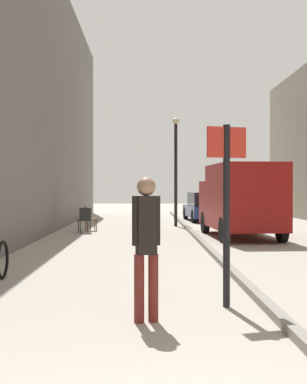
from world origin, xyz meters
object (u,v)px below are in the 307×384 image
(street_sign_post, at_px, (227,199))
(cafe_chair_near_window, at_px, (85,218))
(cafe_chair_by_doorway, at_px, (89,217))
(pedestrian_main_foreground, at_px, (146,238))
(lamp_post, at_px, (176,164))
(parked_car, at_px, (205,207))
(delivery_van, at_px, (240,199))

(street_sign_post, bearing_deg, cafe_chair_near_window, -89.91)
(cafe_chair_near_window, height_order, cafe_chair_by_doorway, same)
(cafe_chair_by_doorway, bearing_deg, cafe_chair_near_window, -18.16)
(pedestrian_main_foreground, bearing_deg, cafe_chair_by_doorway, 86.30)
(lamp_post, height_order, cafe_chair_near_window, lamp_post)
(lamp_post, relative_size, cafe_chair_near_window, 5.06)
(parked_car, bearing_deg, cafe_chair_near_window, -130.98)
(parked_car, height_order, street_sign_post, street_sign_post)
(pedestrian_main_foreground, bearing_deg, cafe_chair_near_window, 87.13)
(pedestrian_main_foreground, xyz_separation_m, lamp_post, (1.32, 16.15, 1.66))
(cafe_chair_by_doorway, bearing_deg, street_sign_post, -0.59)
(street_sign_post, height_order, cafe_chair_by_doorway, street_sign_post)
(parked_car, height_order, lamp_post, lamp_post)
(parked_car, relative_size, lamp_post, 0.90)
(delivery_van, bearing_deg, street_sign_post, -104.53)
(cafe_chair_near_window, xyz_separation_m, cafe_chair_by_doorway, (0.05, 0.90, 0.00))
(lamp_post, bearing_deg, street_sign_post, -90.65)
(delivery_van, bearing_deg, cafe_chair_near_window, 158.54)
(street_sign_post, relative_size, cafe_chair_near_window, 2.77)
(cafe_chair_near_window, bearing_deg, street_sign_post, -93.00)
(parked_car, relative_size, cafe_chair_by_doorway, 4.57)
(parked_car, height_order, cafe_chair_by_doorway, parked_car)
(street_sign_post, bearing_deg, cafe_chair_by_doorway, -91.15)
(delivery_van, distance_m, street_sign_post, 10.45)
(lamp_post, distance_m, cafe_chair_near_window, 5.32)
(street_sign_post, distance_m, cafe_chair_by_doorway, 13.45)
(pedestrian_main_foreground, bearing_deg, lamp_post, 72.40)
(delivery_van, height_order, cafe_chair_by_doorway, delivery_van)
(cafe_chair_near_window, distance_m, cafe_chair_by_doorway, 0.90)
(delivery_van, height_order, lamp_post, lamp_post)
(cafe_chair_by_doorway, bearing_deg, delivery_van, 48.18)
(lamp_post, xyz_separation_m, cafe_chair_by_doorway, (-3.56, -2.35, -2.18))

